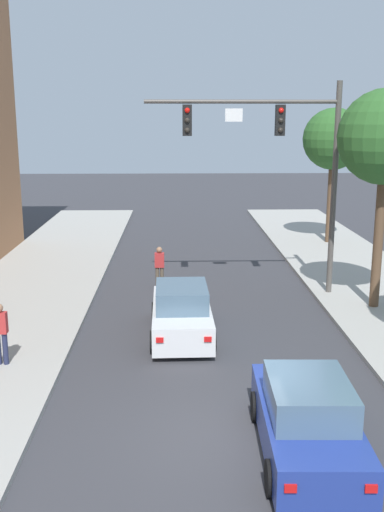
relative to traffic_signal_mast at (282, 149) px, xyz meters
The scene contains 7 objects.
ground_plane 11.48m from the traffic_signal_mast, 105.28° to the right, with size 120.00×120.00×0.00m, color #38383D.
traffic_signal_mast is the anchor object (origin of this frame).
car_lead_white 7.08m from the traffic_signal_mast, 131.60° to the right, with size 1.89×4.27×1.60m.
car_following_blue 11.55m from the traffic_signal_mast, 96.63° to the right, with size 1.94×4.29×1.60m.
pedestrian_sidewalk_left_walker 11.23m from the traffic_signal_mast, 142.55° to the right, with size 0.36×0.22×1.64m.
pedestrian_crossing_road 6.30m from the traffic_signal_mast, 165.79° to the left, with size 0.36×0.22×1.64m.
street_tree_third 9.95m from the traffic_signal_mast, 65.01° to the left, with size 3.06×3.06×6.77m.
Camera 1 is at (-1.04, -10.96, 6.38)m, focal length 41.40 mm.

